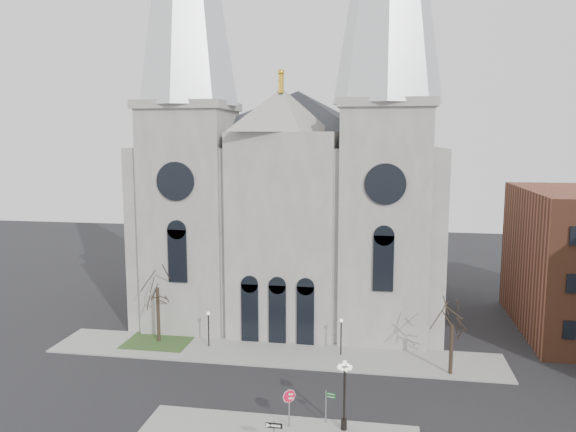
% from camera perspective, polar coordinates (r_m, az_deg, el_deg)
% --- Properties ---
extents(ground, '(160.00, 160.00, 0.00)m').
position_cam_1_polar(ground, '(41.34, -4.70, -19.38)').
color(ground, black).
rests_on(ground, ground).
extents(sidewalk_far, '(40.00, 6.00, 0.14)m').
position_cam_1_polar(sidewalk_far, '(51.08, -1.59, -13.76)').
color(sidewalk_far, gray).
rests_on(sidewalk_far, ground).
extents(grass_patch, '(6.00, 5.00, 0.18)m').
position_cam_1_polar(grass_patch, '(55.01, -12.96, -12.32)').
color(grass_patch, '#2A461E').
rests_on(grass_patch, ground).
extents(cathedral, '(33.00, 26.66, 54.00)m').
position_cam_1_polar(cathedral, '(59.14, 0.58, 7.49)').
color(cathedral, gray).
rests_on(cathedral, ground).
extents(tree_left, '(3.20, 3.20, 7.50)m').
position_cam_1_polar(tree_left, '(53.38, -13.15, -6.78)').
color(tree_left, black).
rests_on(tree_left, ground).
extents(tree_right, '(3.20, 3.20, 6.00)m').
position_cam_1_polar(tree_right, '(47.22, 16.36, -10.26)').
color(tree_right, black).
rests_on(tree_right, ground).
extents(ped_lamp_left, '(0.32, 0.32, 3.26)m').
position_cam_1_polar(ped_lamp_left, '(52.18, -8.08, -10.72)').
color(ped_lamp_left, black).
rests_on(ped_lamp_left, sidewalk_far).
extents(ped_lamp_right, '(0.32, 0.32, 3.26)m').
position_cam_1_polar(ped_lamp_right, '(50.02, 5.42, -11.51)').
color(ped_lamp_right, black).
rests_on(ped_lamp_right, sidewalk_far).
extents(stop_sign, '(0.91, 0.25, 2.59)m').
position_cam_1_polar(stop_sign, '(38.55, 0.12, -18.19)').
color(stop_sign, slate).
rests_on(stop_sign, sidewalk_near).
extents(globe_lamp, '(1.27, 1.27, 4.71)m').
position_cam_1_polar(globe_lamp, '(37.91, 5.76, -16.83)').
color(globe_lamp, black).
rests_on(globe_lamp, sidewalk_near).
extents(street_name_sign, '(0.70, 0.22, 2.24)m').
position_cam_1_polar(street_name_sign, '(39.30, 4.00, -18.51)').
color(street_name_sign, slate).
rests_on(street_name_sign, sidewalk_near).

